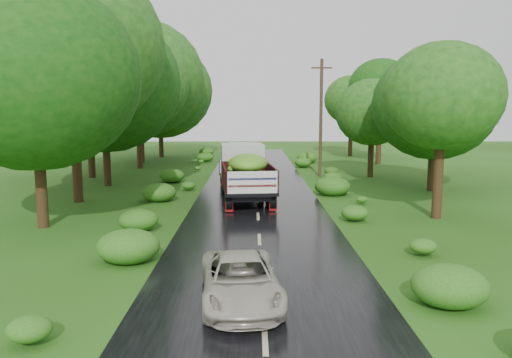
{
  "coord_description": "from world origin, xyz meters",
  "views": [
    {
      "loc": [
        -0.26,
        -13.95,
        4.82
      ],
      "look_at": [
        -0.09,
        8.1,
        1.7
      ],
      "focal_mm": 35.0,
      "sensor_mm": 36.0,
      "label": 1
    }
  ],
  "objects_px": {
    "truck_far": "(239,160)",
    "car": "(241,280)",
    "truck_near": "(245,170)",
    "utility_pole": "(321,117)"
  },
  "relations": [
    {
      "from": "truck_far",
      "to": "car",
      "type": "xyz_separation_m",
      "value": [
        0.58,
        -22.0,
        -0.76
      ]
    },
    {
      "from": "truck_near",
      "to": "truck_far",
      "type": "bearing_deg",
      "value": 87.91
    },
    {
      "from": "truck_near",
      "to": "truck_far",
      "type": "height_order",
      "value": "truck_near"
    },
    {
      "from": "truck_far",
      "to": "car",
      "type": "relative_size",
      "value": 1.4
    },
    {
      "from": "car",
      "to": "utility_pole",
      "type": "relative_size",
      "value": 0.5
    },
    {
      "from": "truck_near",
      "to": "car",
      "type": "xyz_separation_m",
      "value": [
        0.07,
        -14.05,
        -1.02
      ]
    },
    {
      "from": "car",
      "to": "utility_pole",
      "type": "xyz_separation_m",
      "value": [
        5.13,
        23.32,
        3.65
      ]
    },
    {
      "from": "truck_far",
      "to": "utility_pole",
      "type": "relative_size",
      "value": 0.7
    },
    {
      "from": "truck_near",
      "to": "truck_far",
      "type": "distance_m",
      "value": 7.97
    },
    {
      "from": "car",
      "to": "truck_near",
      "type": "bearing_deg",
      "value": 84.55
    }
  ]
}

